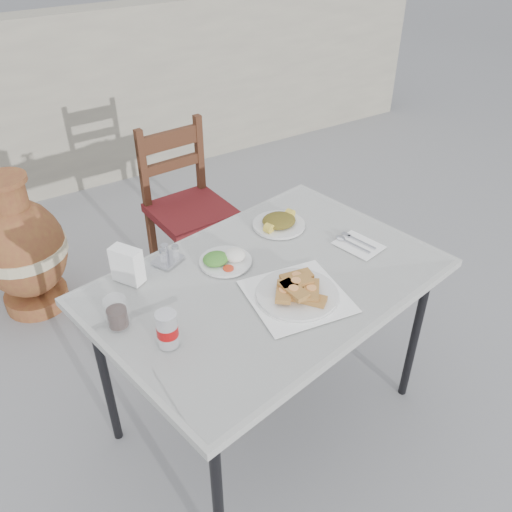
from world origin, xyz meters
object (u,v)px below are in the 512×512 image
cafe_table (268,289)px  condiment_caddy (168,256)px  napkin_holder (127,265)px  pide_plate (297,290)px  salad_rice_plate (225,259)px  chair (187,206)px  cola_glass (117,314)px  salad_chopped_plate (279,222)px  soda_can (167,329)px  terracotta_urn (23,250)px

cafe_table → condiment_caddy: 0.39m
napkin_holder → pide_plate: bearing=-71.7°
salad_rice_plate → chair: 0.98m
chair → pide_plate: bearing=-100.8°
cafe_table → napkin_holder: 0.50m
pide_plate → cola_glass: bearing=161.8°
cafe_table → pide_plate: (0.02, -0.14, 0.08)m
salad_chopped_plate → cola_glass: 0.79m
condiment_caddy → cola_glass: bearing=-140.1°
soda_can → cola_glass: (-0.10, 0.16, -0.01)m
chair → terracotta_urn: bearing=161.9°
soda_can → condiment_caddy: soda_can is taller
cola_glass → terracotta_urn: (-0.11, 1.23, -0.43)m
napkin_holder → chair: chair is taller
soda_can → cola_glass: bearing=121.4°
soda_can → condiment_caddy: 0.43m
salad_rice_plate → soda_can: size_ratio=1.63×
salad_chopped_plate → cola_glass: bearing=-163.8°
cafe_table → condiment_caddy: condiment_caddy is taller
cafe_table → napkin_holder: (-0.42, 0.25, 0.12)m
salad_rice_plate → salad_chopped_plate: salad_rice_plate is taller
cafe_table → salad_chopped_plate: bearing=50.0°
soda_can → chair: bearing=62.5°
cafe_table → terracotta_urn: terracotta_urn is taller
chair → cafe_table: bearing=-103.0°
salad_rice_plate → condiment_caddy: (-0.17, 0.12, 0.01)m
salad_rice_plate → chair: (0.26, 0.90, -0.30)m
napkin_holder → cola_glass: bearing=-150.3°
salad_chopped_plate → cola_glass: size_ratio=2.07×
cola_glass → napkin_holder: size_ratio=0.79×
salad_rice_plate → condiment_caddy: size_ratio=1.55×
pide_plate → salad_chopped_plate: bearing=63.9°
pide_plate → terracotta_urn: bearing=115.6°
napkin_holder → chair: bearing=22.8°
condiment_caddy → soda_can: bearing=-114.1°
salad_rice_plate → chair: chair is taller
soda_can → terracotta_urn: size_ratio=0.16×
salad_rice_plate → terracotta_urn: 1.31m
napkin_holder → condiment_caddy: (0.16, 0.03, -0.04)m
condiment_caddy → napkin_holder: bearing=-170.1°
cafe_table → condiment_caddy: (-0.26, 0.27, 0.08)m
cola_glass → terracotta_urn: bearing=95.3°
cafe_table → terracotta_urn: (-0.65, 1.27, -0.33)m
cafe_table → terracotta_urn: 1.47m
pide_plate → salad_rice_plate: 0.32m
cola_glass → condiment_caddy: cola_glass is taller
terracotta_urn → cafe_table: bearing=-62.9°
pide_plate → cola_glass: (-0.56, 0.18, 0.02)m
salad_chopped_plate → soda_can: size_ratio=1.79×
salad_rice_plate → condiment_caddy: condiment_caddy is taller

